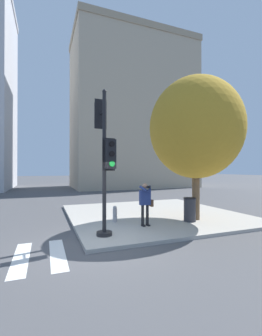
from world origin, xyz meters
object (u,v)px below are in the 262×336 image
Objects in this scene: traffic_signal_pole at (104,153)px; street_tree at (196,128)px; fire_hydrant at (115,214)px; trash_bin at (190,209)px; person_photographer at (145,200)px.

street_tree is (4.27, 0.87, 1.25)m from traffic_signal_pole.
fire_hydrant is 0.67× the size of trash_bin.
trash_bin reaches higher than fire_hydrant.
fire_hydrant is at bearing 131.83° from person_photographer.
street_tree reaches higher than trash_bin.
street_tree is 3.49m from trash_bin.
person_photographer is 0.26× the size of street_tree.
street_tree reaches higher than traffic_signal_pole.
person_photographer reaches higher than trash_bin.
fire_hydrant is at bearing 166.35° from street_tree.
street_tree is 5.03m from fire_hydrant.
person_photographer is 2.46× the size of fire_hydrant.
fire_hydrant is (-0.91, 1.02, -0.64)m from person_photographer.
person_photographer is 1.65× the size of trash_bin.
traffic_signal_pole is at bearing -159.39° from person_photographer.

